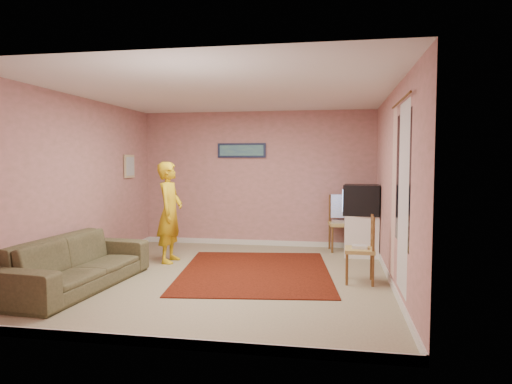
% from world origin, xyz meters
% --- Properties ---
extents(ground, '(5.00, 5.00, 0.00)m').
position_xyz_m(ground, '(0.00, 0.00, 0.00)').
color(ground, tan).
rests_on(ground, ground).
extents(wall_back, '(4.50, 0.02, 2.60)m').
position_xyz_m(wall_back, '(0.00, 2.50, 1.30)').
color(wall_back, tan).
rests_on(wall_back, ground).
extents(wall_front, '(4.50, 0.02, 2.60)m').
position_xyz_m(wall_front, '(0.00, -2.50, 1.30)').
color(wall_front, tan).
rests_on(wall_front, ground).
extents(wall_left, '(0.02, 5.00, 2.60)m').
position_xyz_m(wall_left, '(-2.25, 0.00, 1.30)').
color(wall_left, tan).
rests_on(wall_left, ground).
extents(wall_right, '(0.02, 5.00, 2.60)m').
position_xyz_m(wall_right, '(2.25, 0.00, 1.30)').
color(wall_right, tan).
rests_on(wall_right, ground).
extents(ceiling, '(4.50, 5.00, 0.02)m').
position_xyz_m(ceiling, '(0.00, 0.00, 2.60)').
color(ceiling, silver).
rests_on(ceiling, wall_back).
extents(baseboard_back, '(4.50, 0.02, 0.10)m').
position_xyz_m(baseboard_back, '(0.00, 2.49, 0.05)').
color(baseboard_back, silver).
rests_on(baseboard_back, ground).
extents(baseboard_front, '(4.50, 0.02, 0.10)m').
position_xyz_m(baseboard_front, '(0.00, -2.49, 0.05)').
color(baseboard_front, silver).
rests_on(baseboard_front, ground).
extents(baseboard_left, '(0.02, 5.00, 0.10)m').
position_xyz_m(baseboard_left, '(-2.24, 0.00, 0.05)').
color(baseboard_left, silver).
rests_on(baseboard_left, ground).
extents(baseboard_right, '(0.02, 5.00, 0.10)m').
position_xyz_m(baseboard_right, '(2.24, 0.00, 0.05)').
color(baseboard_right, silver).
rests_on(baseboard_right, ground).
extents(window, '(0.01, 1.10, 1.50)m').
position_xyz_m(window, '(2.24, -0.90, 1.45)').
color(window, black).
rests_on(window, wall_right).
extents(curtain_sheer, '(0.01, 0.75, 2.10)m').
position_xyz_m(curtain_sheer, '(2.23, -1.05, 1.25)').
color(curtain_sheer, silver).
rests_on(curtain_sheer, wall_right).
extents(curtain_floral, '(0.01, 0.35, 2.10)m').
position_xyz_m(curtain_floral, '(2.21, -0.35, 1.25)').
color(curtain_floral, silver).
rests_on(curtain_floral, wall_right).
extents(curtain_rod, '(0.02, 1.40, 0.02)m').
position_xyz_m(curtain_rod, '(2.20, -0.90, 2.32)').
color(curtain_rod, brown).
rests_on(curtain_rod, wall_right).
extents(picture_back, '(0.95, 0.04, 0.28)m').
position_xyz_m(picture_back, '(-0.30, 2.47, 1.85)').
color(picture_back, '#151D3A').
rests_on(picture_back, wall_back).
extents(picture_left, '(0.04, 0.38, 0.42)m').
position_xyz_m(picture_left, '(-2.22, 1.60, 1.55)').
color(picture_left, '#C6B688').
rests_on(picture_left, wall_left).
extents(area_rug, '(2.49, 2.96, 0.01)m').
position_xyz_m(area_rug, '(0.34, 0.36, 0.01)').
color(area_rug, black).
rests_on(area_rug, ground).
extents(tv_cabinet, '(0.57, 0.51, 0.72)m').
position_xyz_m(tv_cabinet, '(1.95, 1.79, 0.36)').
color(tv_cabinet, white).
rests_on(tv_cabinet, ground).
extents(crt_tv, '(0.66, 0.60, 0.52)m').
position_xyz_m(crt_tv, '(1.94, 1.79, 0.98)').
color(crt_tv, black).
rests_on(crt_tv, tv_cabinet).
extents(chair_a, '(0.52, 0.50, 0.55)m').
position_xyz_m(chair_a, '(1.63, 2.20, 0.62)').
color(chair_a, tan).
rests_on(chair_a, ground).
extents(dvd_player, '(0.37, 0.29, 0.06)m').
position_xyz_m(dvd_player, '(1.63, 2.20, 0.55)').
color(dvd_player, '#ACABB0').
rests_on(dvd_player, chair_a).
extents(blue_throw, '(0.41, 0.05, 0.43)m').
position_xyz_m(blue_throw, '(1.63, 2.20, 0.82)').
color(blue_throw, '#9AB3FD').
rests_on(blue_throw, chair_a).
extents(chair_b, '(0.40, 0.42, 0.50)m').
position_xyz_m(chair_b, '(1.83, 0.03, 0.56)').
color(chair_b, tan).
rests_on(chair_b, ground).
extents(game_console, '(0.21, 0.16, 0.04)m').
position_xyz_m(game_console, '(1.83, 0.03, 0.49)').
color(game_console, silver).
rests_on(game_console, chair_b).
extents(sofa, '(1.05, 2.32, 0.66)m').
position_xyz_m(sofa, '(-1.80, -0.86, 0.33)').
color(sofa, brown).
rests_on(sofa, ground).
extents(person, '(0.40, 0.60, 1.63)m').
position_xyz_m(person, '(-1.15, 0.80, 0.82)').
color(person, gold).
rests_on(person, ground).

